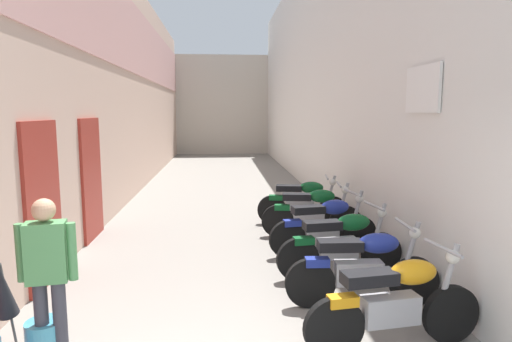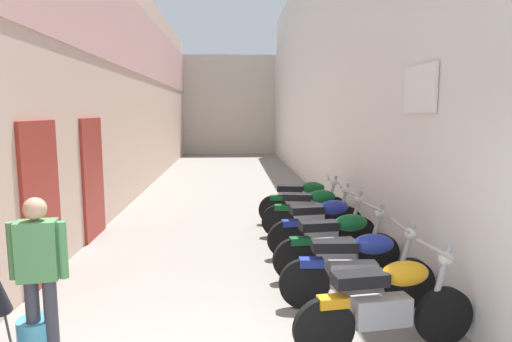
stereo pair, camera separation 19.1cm
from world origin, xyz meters
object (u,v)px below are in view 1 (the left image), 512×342
motorcycle_second (364,266)px  motorcycle_third (341,242)px  motorcycle_fourth (325,224)px  motorcycle_fifth (312,211)px  pedestrian_by_doorway (48,271)px  motorcycle_nearest (396,301)px  motorcycle_sixth (303,201)px  umbrella_leaning (3,290)px

motorcycle_second → motorcycle_third: 0.95m
motorcycle_second → motorcycle_third: bearing=90.0°
motorcycle_fourth → motorcycle_fifth: same height
motorcycle_fifth → pedestrian_by_doorway: (-3.21, -3.91, 0.42)m
motorcycle_nearest → motorcycle_fifth: same height
motorcycle_third → motorcycle_fifth: bearing=90.0°
motorcycle_nearest → motorcycle_fourth: 2.90m
motorcycle_nearest → motorcycle_third: 1.92m
motorcycle_fifth → motorcycle_sixth: bearing=90.0°
motorcycle_fourth → umbrella_leaning: size_ratio=1.90×
pedestrian_by_doorway → motorcycle_fourth: bearing=42.4°
motorcycle_third → motorcycle_fifth: size_ratio=1.00×
motorcycle_third → motorcycle_sixth: 2.87m
motorcycle_nearest → pedestrian_by_doorway: size_ratio=1.17×
motorcycle_second → motorcycle_fourth: size_ratio=1.01×
motorcycle_third → umbrella_leaning: size_ratio=1.91×
motorcycle_second → pedestrian_by_doorway: bearing=-162.8°
motorcycle_nearest → motorcycle_third: size_ratio=1.00×
motorcycle_second → motorcycle_sixth: bearing=90.0°
motorcycle_second → motorcycle_fifth: same height
motorcycle_fifth → motorcycle_sixth: size_ratio=1.00×
motorcycle_fifth → motorcycle_sixth: 0.91m
motorcycle_fifth → umbrella_leaning: bearing=-134.8°
motorcycle_fourth → motorcycle_sixth: same height
motorcycle_second → motorcycle_fifth: (-0.00, 2.91, 0.00)m
motorcycle_fifth → motorcycle_fourth: bearing=-90.0°
motorcycle_fifth → pedestrian_by_doorway: bearing=-129.4°
motorcycle_third → motorcycle_sixth: same height
motorcycle_sixth → motorcycle_second: bearing=-90.0°
motorcycle_sixth → pedestrian_by_doorway: (-3.21, -4.82, 0.42)m
pedestrian_by_doorway → umbrella_leaning: bearing=159.0°
motorcycle_third → umbrella_leaning: bearing=-154.5°
motorcycle_sixth → umbrella_leaning: bearing=-128.6°
motorcycle_second → motorcycle_fifth: bearing=90.0°
motorcycle_second → umbrella_leaning: size_ratio=1.92×
motorcycle_second → motorcycle_fifth: 2.91m
motorcycle_nearest → motorcycle_fourth: (-0.00, 2.90, 0.00)m
umbrella_leaning → motorcycle_fifth: bearing=45.2°
motorcycle_third → motorcycle_fourth: size_ratio=1.00×
motorcycle_fourth → motorcycle_fifth: (0.00, 0.98, 0.00)m
motorcycle_sixth → umbrella_leaning: motorcycle_sixth is taller
motorcycle_fourth → pedestrian_by_doorway: size_ratio=1.17×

